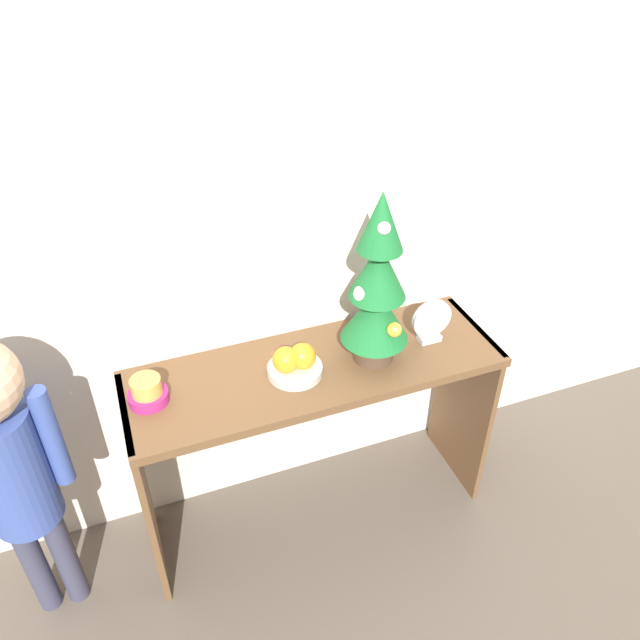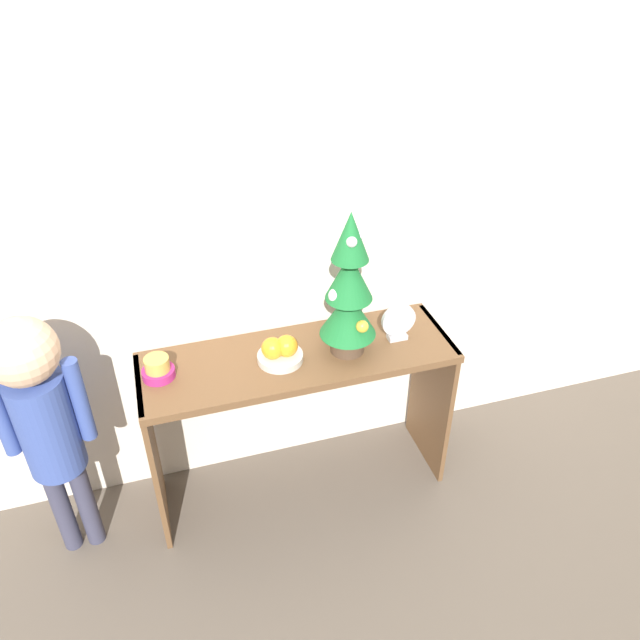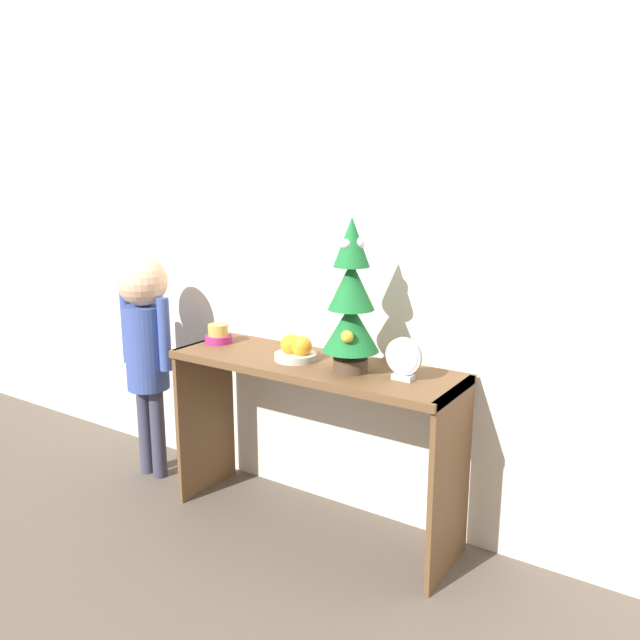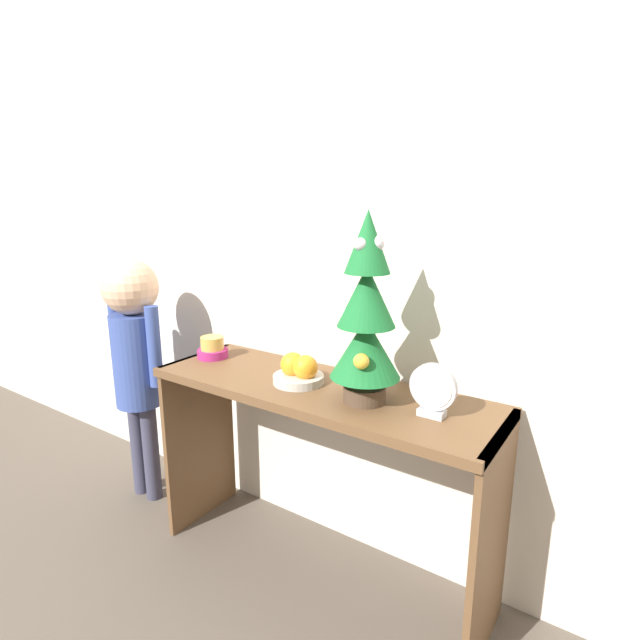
# 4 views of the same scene
# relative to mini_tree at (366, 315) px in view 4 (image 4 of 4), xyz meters

# --- Properties ---
(ground_plane) EXTENTS (12.00, 12.00, 0.00)m
(ground_plane) POSITION_rel_mini_tree_xyz_m (-0.18, -0.17, -0.96)
(ground_plane) COLOR brown
(back_wall) EXTENTS (7.00, 0.05, 2.50)m
(back_wall) POSITION_rel_mini_tree_xyz_m (-0.18, 0.26, 0.29)
(back_wall) COLOR beige
(back_wall) RESTS_ON ground_plane
(console_table) EXTENTS (1.18, 0.38, 0.70)m
(console_table) POSITION_rel_mini_tree_xyz_m (-0.18, 0.03, -0.42)
(console_table) COLOR brown
(console_table) RESTS_ON ground_plane
(mini_tree) EXTENTS (0.21, 0.21, 0.57)m
(mini_tree) POSITION_rel_mini_tree_xyz_m (0.00, 0.00, 0.00)
(mini_tree) COLOR #4C3828
(mini_tree) RESTS_ON console_table
(fruit_bowl) EXTENTS (0.17, 0.17, 0.10)m
(fruit_bowl) POSITION_rel_mini_tree_xyz_m (-0.26, 0.01, -0.23)
(fruit_bowl) COLOR #B7B2A8
(fruit_bowl) RESTS_ON console_table
(singing_bowl) EXTENTS (0.12, 0.12, 0.08)m
(singing_bowl) POSITION_rel_mini_tree_xyz_m (-0.69, 0.05, -0.23)
(singing_bowl) COLOR #9E2366
(singing_bowl) RESTS_ON console_table
(desk_clock) EXTENTS (0.13, 0.04, 0.15)m
(desk_clock) POSITION_rel_mini_tree_xyz_m (0.21, 0.01, -0.19)
(desk_clock) COLOR #B2B2B7
(desk_clock) RESTS_ON console_table
(child_figure) EXTENTS (0.30, 0.23, 1.06)m
(child_figure) POSITION_rel_mini_tree_xyz_m (-1.08, -0.02, -0.26)
(child_figure) COLOR #38384C
(child_figure) RESTS_ON ground_plane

